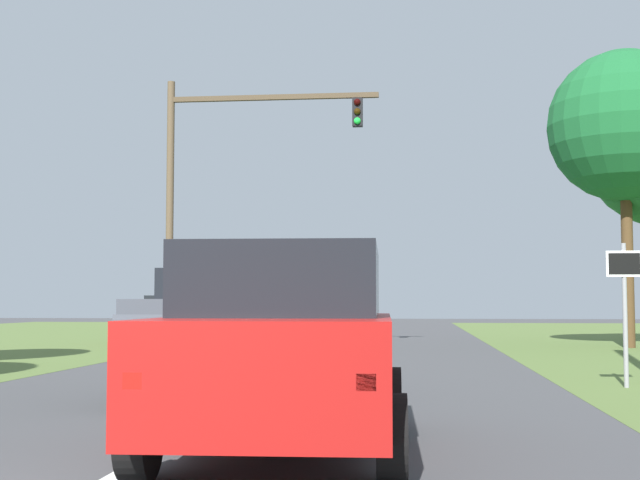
# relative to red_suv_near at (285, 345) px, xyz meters

# --- Properties ---
(ground_plane) EXTENTS (120.00, 120.00, 0.00)m
(ground_plane) POSITION_rel_red_suv_near_xyz_m (-1.22, 8.78, -1.03)
(ground_plane) COLOR #424244
(red_suv_near) EXTENTS (2.39, 4.63, 1.97)m
(red_suv_near) POSITION_rel_red_suv_near_xyz_m (0.00, 0.00, 0.00)
(red_suv_near) COLOR #9E1411
(red_suv_near) RESTS_ON ground_plane
(pickup_truck_lead) EXTENTS (2.31, 5.02, 1.93)m
(pickup_truck_lead) POSITION_rel_red_suv_near_xyz_m (-1.60, 4.97, -0.04)
(pickup_truck_lead) COLOR #4C515B
(pickup_truck_lead) RESTS_ON ground_plane
(traffic_light) EXTENTS (6.85, 0.40, 8.58)m
(traffic_light) POSITION_rel_red_suv_near_xyz_m (-4.97, 19.35, 4.53)
(traffic_light) COLOR brown
(traffic_light) RESTS_ON ground_plane
(keep_moving_sign) EXTENTS (0.60, 0.09, 2.43)m
(keep_moving_sign) POSITION_rel_red_suv_near_xyz_m (4.77, 6.98, 0.53)
(keep_moving_sign) COLOR gray
(keep_moving_sign) RESTS_ON ground_plane
(crossing_suv_far) EXTENTS (4.27, 2.17, 1.66)m
(crossing_suv_far) POSITION_rel_red_suv_near_xyz_m (-6.57, 22.14, -0.14)
(crossing_suv_far) COLOR maroon
(crossing_suv_far) RESTS_ON ground_plane
(extra_tree_1) EXTENTS (4.85, 4.85, 9.47)m
(extra_tree_1) POSITION_rel_red_suv_near_xyz_m (7.92, 20.47, 5.99)
(extra_tree_1) COLOR #4C351E
(extra_tree_1) RESTS_ON ground_plane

